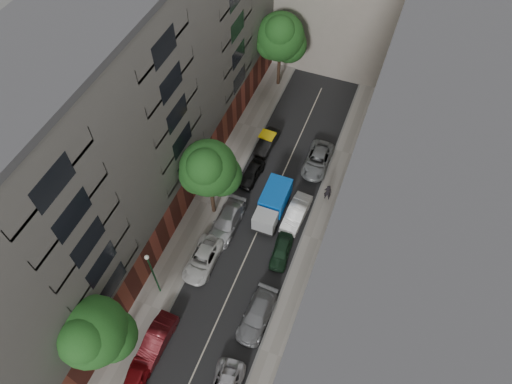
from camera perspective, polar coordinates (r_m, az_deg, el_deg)
The scene contains 21 objects.
ground at distance 42.38m, azimuth 0.71°, elevation -3.76°, with size 120.00×120.00×0.00m, color #4C4C49.
road_surface at distance 42.37m, azimuth 0.71°, elevation -3.75°, with size 8.00×44.00×0.02m, color black.
sidewalk_left at distance 43.65m, azimuth -6.06°, elevation -1.48°, with size 3.00×44.00×0.15m, color gray.
sidewalk_right at distance 41.66m, azimuth 7.84°, elevation -5.97°, with size 3.00×44.00×0.15m, color gray.
building_left at distance 38.36m, azimuth -14.91°, elevation 9.50°, with size 8.00×44.00×20.00m, color #514F4C.
building_right at distance 33.65m, azimuth 18.70°, elevation -0.12°, with size 8.00×44.00×20.00m, color #B7A58E.
tarp_truck at distance 41.84m, azimuth 2.08°, elevation -1.53°, with size 2.20×5.37×2.48m.
car_left_1 at distance 37.66m, azimuth -12.33°, elevation -17.58°, with size 1.56×4.47×1.47m, color #4E0F14.
car_left_2 at distance 39.92m, azimuth -6.69°, elevation -8.34°, with size 2.25×4.89×1.36m, color silver.
car_left_3 at distance 41.58m, azimuth -3.67°, elevation -3.72°, with size 2.12×5.21×1.51m, color #B7B8BC.
car_left_4 at distance 44.92m, azimuth -0.56°, elevation 2.38°, with size 1.53×3.80×1.29m, color black.
car_left_5 at distance 47.61m, azimuth 1.40°, elevation 6.27°, with size 1.39×3.97×1.31m, color black.
car_right_1 at distance 37.54m, azimuth 0.14°, elevation -15.18°, with size 2.00×4.93×1.43m, color gray.
car_right_2 at distance 40.13m, azimuth 3.17°, elevation -7.40°, with size 1.50×3.74×1.27m, color black.
car_right_3 at distance 42.17m, azimuth 5.06°, elevation -2.64°, with size 1.59×4.55×1.50m, color silver.
car_right_4 at distance 46.30m, azimuth 7.70°, elevation 3.97°, with size 2.38×5.15×1.43m, color slate.
tree_near at distance 33.45m, azimuth -19.68°, elevation -16.42°, with size 5.15×4.86×8.43m.
tree_mid at distance 38.06m, azimuth -5.89°, elevation 2.68°, with size 5.15×4.86×9.04m.
tree_far at distance 51.17m, azimuth 3.12°, elevation 18.58°, with size 5.43×5.18×9.17m.
lamp_post at distance 36.46m, azimuth -12.87°, elevation -9.52°, with size 0.36×0.36×6.05m.
pedestrian at distance 43.44m, azimuth 8.96°, elevation -0.03°, with size 0.71×0.46×1.94m, color black.
Camera 1 is at (7.71, -21.40, 35.75)m, focal length 32.00 mm.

